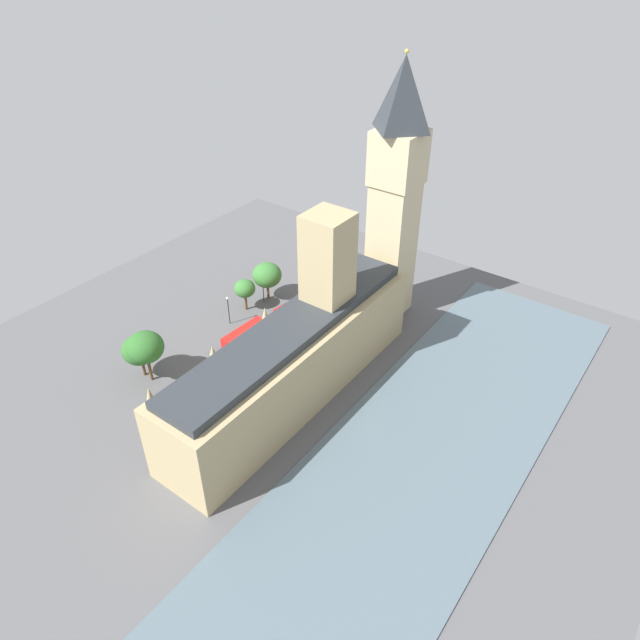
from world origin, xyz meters
TOP-DOWN VIEW (x-y plane):
  - ground_plane at (0.00, 0.00)m, footprint 127.50×127.50m
  - river_thames at (-28.45, 0.00)m, footprint 31.14×114.75m
  - parliament_building at (-1.99, -1.39)m, footprint 13.20×57.50m
  - clock_tower at (-1.06, -34.77)m, footprint 9.22×9.22m
  - double_decker_bus_opposite_hall at (12.76, -18.94)m, footprint 3.73×10.72m
  - double_decker_bus_by_river_gate at (14.88, -4.95)m, footprint 3.06×10.61m
  - car_white_midblock at (12.19, 10.15)m, footprint 2.12×4.64m
  - car_yellow_cab_far_end at (15.90, 15.90)m, footprint 2.16×4.92m
  - pedestrian_near_tower at (6.56, -20.97)m, footprint 0.60×0.50m
  - pedestrian_kerbside at (6.78, -12.15)m, footprint 0.63×0.54m
  - pedestrian_trailing at (6.99, -3.21)m, footprint 0.58×0.66m
  - plane_tree_under_trees at (22.62, 13.10)m, footprint 6.98×6.98m
  - plane_tree_corner at (24.33, -15.64)m, footprint 4.73×4.73m
  - plane_tree_leading at (23.33, -22.11)m, footprint 6.66×6.66m
  - plane_tree_slot_10 at (24.85, 12.98)m, footprint 6.64×6.64m
  - street_lamp_slot_11 at (23.45, -9.34)m, footprint 0.56×0.56m
  - street_lamp_slot_12 at (23.06, -20.19)m, footprint 0.56×0.56m

SIDE VIEW (x-z plane):
  - ground_plane at x=0.00m, z-range 0.00..0.00m
  - river_thames at x=-28.45m, z-range 0.00..0.25m
  - pedestrian_kerbside at x=6.78m, z-range -0.08..1.44m
  - pedestrian_near_tower at x=6.56m, z-range -0.08..1.55m
  - pedestrian_trailing at x=6.99m, z-range -0.09..1.61m
  - car_white_midblock at x=12.19m, z-range 0.02..1.76m
  - car_yellow_cab_far_end at x=15.90m, z-range 0.02..1.76m
  - double_decker_bus_opposite_hall at x=12.76m, z-range 0.26..5.01m
  - double_decker_bus_by_river_gate at x=14.88m, z-range 0.26..5.01m
  - street_lamp_slot_11 at x=23.45m, z-range 1.31..8.17m
  - street_lamp_slot_12 at x=23.06m, z-range 1.32..8.34m
  - plane_tree_corner at x=24.33m, z-range 1.71..9.25m
  - plane_tree_slot_10 at x=24.85m, z-range 1.65..10.62m
  - plane_tree_leading at x=23.33m, z-range 1.68..10.76m
  - plane_tree_under_trees at x=22.62m, z-range 2.43..13.27m
  - parliament_building at x=-1.99m, z-range -7.26..25.32m
  - clock_tower at x=-1.06m, z-range 0.94..55.28m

